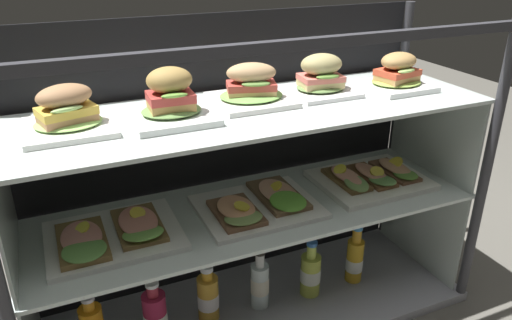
{
  "coord_description": "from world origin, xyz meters",
  "views": [
    {
      "loc": [
        -0.51,
        -1.15,
        1.11
      ],
      "look_at": [
        0.0,
        0.0,
        0.55
      ],
      "focal_mm": 34.68,
      "sensor_mm": 36.0,
      "label": 1
    }
  ],
  "objects_px": {
    "plated_roll_sandwich_right_of_center": "(171,102)",
    "juice_bottle_tucked_behind": "(208,297)",
    "open_sandwich_tray_center": "(113,235)",
    "juice_bottle_front_middle": "(310,273)",
    "plated_roll_sandwich_far_right": "(251,89)",
    "juice_bottle_front_fourth": "(355,259)",
    "plated_roll_sandwich_mid_left": "(67,114)",
    "open_sandwich_tray_mid_left": "(259,205)",
    "juice_bottle_front_left_end": "(155,318)",
    "juice_bottle_front_second": "(260,284)",
    "plated_roll_sandwich_mid_right": "(321,78)",
    "open_sandwich_tray_far_right": "(371,177)",
    "plated_roll_sandwich_near_right_corner": "(397,75)"
  },
  "relations": [
    {
      "from": "plated_roll_sandwich_right_of_center",
      "to": "juice_bottle_tucked_behind",
      "type": "xyz_separation_m",
      "value": [
        0.07,
        0.02,
        -0.64
      ]
    },
    {
      "from": "open_sandwich_tray_center",
      "to": "juice_bottle_front_middle",
      "type": "distance_m",
      "value": 0.67
    },
    {
      "from": "plated_roll_sandwich_far_right",
      "to": "juice_bottle_front_fourth",
      "type": "distance_m",
      "value": 0.72
    },
    {
      "from": "plated_roll_sandwich_mid_left",
      "to": "open_sandwich_tray_mid_left",
      "type": "height_order",
      "value": "plated_roll_sandwich_mid_left"
    },
    {
      "from": "plated_roll_sandwich_right_of_center",
      "to": "juice_bottle_front_left_end",
      "type": "bearing_deg",
      "value": -172.64
    },
    {
      "from": "juice_bottle_front_second",
      "to": "plated_roll_sandwich_mid_left",
      "type": "bearing_deg",
      "value": 177.25
    },
    {
      "from": "plated_roll_sandwich_mid_right",
      "to": "juice_bottle_front_middle",
      "type": "xyz_separation_m",
      "value": [
        -0.03,
        -0.06,
        -0.63
      ]
    },
    {
      "from": "plated_roll_sandwich_mid_left",
      "to": "plated_roll_sandwich_mid_right",
      "type": "relative_size",
      "value": 1.09
    },
    {
      "from": "open_sandwich_tray_mid_left",
      "to": "juice_bottle_tucked_behind",
      "type": "bearing_deg",
      "value": 168.38
    },
    {
      "from": "plated_roll_sandwich_mid_right",
      "to": "juice_bottle_tucked_behind",
      "type": "height_order",
      "value": "plated_roll_sandwich_mid_right"
    },
    {
      "from": "open_sandwich_tray_mid_left",
      "to": "juice_bottle_front_fourth",
      "type": "relative_size",
      "value": 1.57
    },
    {
      "from": "juice_bottle_front_second",
      "to": "juice_bottle_front_middle",
      "type": "height_order",
      "value": "juice_bottle_front_second"
    },
    {
      "from": "juice_bottle_front_second",
      "to": "juice_bottle_front_middle",
      "type": "distance_m",
      "value": 0.18
    },
    {
      "from": "plated_roll_sandwich_right_of_center",
      "to": "open_sandwich_tray_mid_left",
      "type": "bearing_deg",
      "value": -3.83
    },
    {
      "from": "plated_roll_sandwich_right_of_center",
      "to": "open_sandwich_tray_mid_left",
      "type": "relative_size",
      "value": 0.6
    },
    {
      "from": "juice_bottle_front_middle",
      "to": "juice_bottle_front_left_end",
      "type": "bearing_deg",
      "value": -179.56
    },
    {
      "from": "open_sandwich_tray_mid_left",
      "to": "juice_bottle_front_fourth",
      "type": "distance_m",
      "value": 0.47
    },
    {
      "from": "open_sandwich_tray_mid_left",
      "to": "juice_bottle_front_middle",
      "type": "distance_m",
      "value": 0.36
    },
    {
      "from": "open_sandwich_tray_mid_left",
      "to": "open_sandwich_tray_far_right",
      "type": "xyz_separation_m",
      "value": [
        0.4,
        0.02,
        0.0
      ]
    },
    {
      "from": "juice_bottle_tucked_behind",
      "to": "plated_roll_sandwich_far_right",
      "type": "bearing_deg",
      "value": 12.29
    },
    {
      "from": "plated_roll_sandwich_right_of_center",
      "to": "plated_roll_sandwich_far_right",
      "type": "height_order",
      "value": "plated_roll_sandwich_right_of_center"
    },
    {
      "from": "plated_roll_sandwich_far_right",
      "to": "juice_bottle_front_middle",
      "type": "bearing_deg",
      "value": -18.27
    },
    {
      "from": "plated_roll_sandwich_right_of_center",
      "to": "plated_roll_sandwich_near_right_corner",
      "type": "bearing_deg",
      "value": 0.22
    },
    {
      "from": "plated_roll_sandwich_far_right",
      "to": "open_sandwich_tray_mid_left",
      "type": "relative_size",
      "value": 0.61
    },
    {
      "from": "plated_roll_sandwich_near_right_corner",
      "to": "juice_bottle_front_second",
      "type": "height_order",
      "value": "plated_roll_sandwich_near_right_corner"
    },
    {
      "from": "juice_bottle_front_left_end",
      "to": "juice_bottle_tucked_behind",
      "type": "xyz_separation_m",
      "value": [
        0.17,
        0.03,
        -0.0
      ]
    },
    {
      "from": "plated_roll_sandwich_far_right",
      "to": "open_sandwich_tray_far_right",
      "type": "bearing_deg",
      "value": -7.37
    },
    {
      "from": "plated_roll_sandwich_mid_right",
      "to": "juice_bottle_front_left_end",
      "type": "bearing_deg",
      "value": -173.52
    },
    {
      "from": "juice_bottle_front_left_end",
      "to": "juice_bottle_front_fourth",
      "type": "distance_m",
      "value": 0.69
    },
    {
      "from": "open_sandwich_tray_mid_left",
      "to": "juice_bottle_front_second",
      "type": "xyz_separation_m",
      "value": [
        0.01,
        0.02,
        -0.3
      ]
    },
    {
      "from": "juice_bottle_front_fourth",
      "to": "open_sandwich_tray_center",
      "type": "bearing_deg",
      "value": -179.87
    },
    {
      "from": "plated_roll_sandwich_mid_right",
      "to": "open_sandwich_tray_mid_left",
      "type": "bearing_deg",
      "value": -163.77
    },
    {
      "from": "juice_bottle_front_second",
      "to": "juice_bottle_front_fourth",
      "type": "relative_size",
      "value": 0.96
    },
    {
      "from": "plated_roll_sandwich_near_right_corner",
      "to": "open_sandwich_tray_far_right",
      "type": "xyz_separation_m",
      "value": [
        -0.06,
        -0.0,
        -0.33
      ]
    },
    {
      "from": "juice_bottle_front_left_end",
      "to": "juice_bottle_front_fourth",
      "type": "relative_size",
      "value": 0.95
    },
    {
      "from": "plated_roll_sandwich_far_right",
      "to": "juice_bottle_front_second",
      "type": "xyz_separation_m",
      "value": [
        0.01,
        -0.05,
        -0.62
      ]
    },
    {
      "from": "open_sandwich_tray_far_right",
      "to": "juice_bottle_front_middle",
      "type": "distance_m",
      "value": 0.37
    },
    {
      "from": "plated_roll_sandwich_mid_left",
      "to": "juice_bottle_front_left_end",
      "type": "relative_size",
      "value": 0.98
    },
    {
      "from": "plated_roll_sandwich_right_of_center",
      "to": "open_sandwich_tray_far_right",
      "type": "height_order",
      "value": "plated_roll_sandwich_right_of_center"
    },
    {
      "from": "plated_roll_sandwich_far_right",
      "to": "plated_roll_sandwich_near_right_corner",
      "type": "xyz_separation_m",
      "value": [
        0.45,
        -0.05,
        0.0
      ]
    },
    {
      "from": "juice_bottle_front_left_end",
      "to": "juice_bottle_front_second",
      "type": "bearing_deg",
      "value": 2.75
    },
    {
      "from": "plated_roll_sandwich_right_of_center",
      "to": "plated_roll_sandwich_near_right_corner",
      "type": "relative_size",
      "value": 1.12
    },
    {
      "from": "open_sandwich_tray_center",
      "to": "juice_bottle_front_second",
      "type": "bearing_deg",
      "value": 1.74
    },
    {
      "from": "juice_bottle_front_left_end",
      "to": "juice_bottle_tucked_behind",
      "type": "bearing_deg",
      "value": 9.65
    },
    {
      "from": "juice_bottle_tucked_behind",
      "to": "juice_bottle_front_fourth",
      "type": "distance_m",
      "value": 0.52
    },
    {
      "from": "open_sandwich_tray_far_right",
      "to": "juice_bottle_front_middle",
      "type": "xyz_separation_m",
      "value": [
        -0.21,
        -0.01,
        -0.3
      ]
    },
    {
      "from": "plated_roll_sandwich_near_right_corner",
      "to": "open_sandwich_tray_mid_left",
      "type": "bearing_deg",
      "value": -177.76
    },
    {
      "from": "plated_roll_sandwich_right_of_center",
      "to": "plated_roll_sandwich_near_right_corner",
      "type": "xyz_separation_m",
      "value": [
        0.69,
        0.0,
        -0.01
      ]
    },
    {
      "from": "juice_bottle_front_left_end",
      "to": "juice_bottle_front_middle",
      "type": "distance_m",
      "value": 0.51
    },
    {
      "from": "plated_roll_sandwich_right_of_center",
      "to": "juice_bottle_front_second",
      "type": "xyz_separation_m",
      "value": [
        0.24,
        0.0,
        -0.63
      ]
    }
  ]
}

